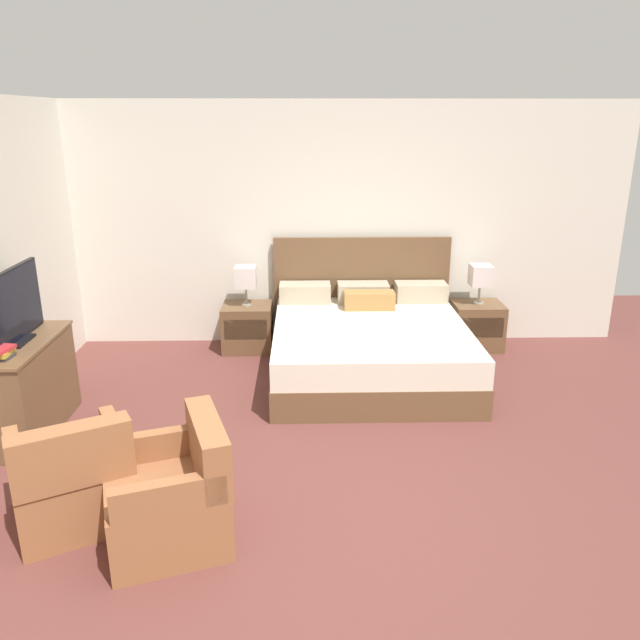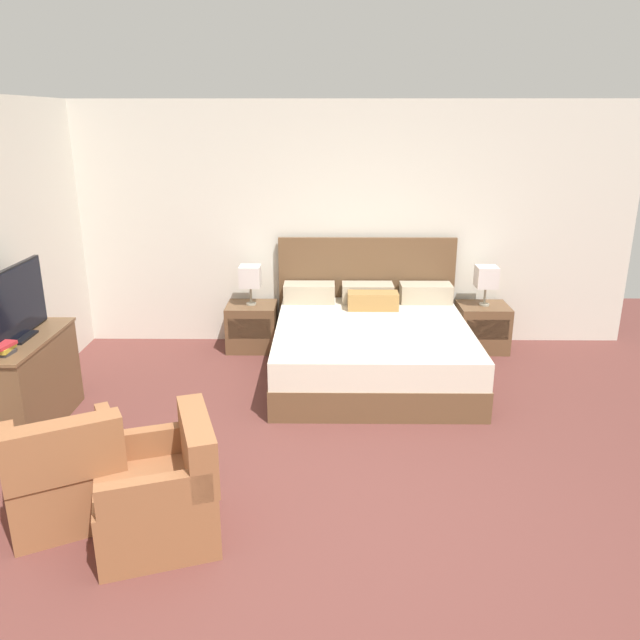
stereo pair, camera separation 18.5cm
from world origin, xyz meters
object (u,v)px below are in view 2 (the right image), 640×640
at_px(nightstand_right, 482,327).
at_px(armchair_by_window, 66,476).
at_px(bed, 371,345).
at_px(table_lamp_right, 486,278).
at_px(nightstand_left, 252,327).
at_px(dresser, 26,382).
at_px(armchair_companion, 162,494).
at_px(tv, 14,305).
at_px(table_lamp_left, 250,277).

relative_size(nightstand_right, armchair_by_window, 0.57).
height_order(bed, armchair_by_window, bed).
distance_m(nightstand_right, table_lamp_right, 0.56).
xyz_separation_m(nightstand_left, dresser, (-1.61, -1.85, 0.15)).
relative_size(dresser, armchair_by_window, 1.19).
bearing_deg(table_lamp_right, bed, -151.01).
distance_m(table_lamp_right, armchair_companion, 4.25).
height_order(nightstand_right, armchair_by_window, armchair_by_window).
distance_m(nightstand_left, table_lamp_right, 2.59).
xyz_separation_m(bed, armchair_companion, (-1.43, -2.55, -0.02)).
distance_m(nightstand_left, dresser, 2.46).
bearing_deg(tv, armchair_companion, -43.85).
xyz_separation_m(nightstand_right, armchair_companion, (-2.69, -3.25, 0.03)).
distance_m(bed, table_lamp_right, 1.53).
xyz_separation_m(tv, armchair_companion, (1.44, -1.39, -0.77)).
bearing_deg(table_lamp_right, dresser, -155.85).
height_order(nightstand_left, dresser, dresser).
xyz_separation_m(table_lamp_right, armchair_companion, (-2.69, -3.25, -0.53)).
distance_m(table_lamp_left, armchair_companion, 3.29).
xyz_separation_m(bed, nightstand_right, (1.26, 0.70, -0.05)).
distance_m(dresser, armchair_by_window, 1.44).
xyz_separation_m(bed, armchair_by_window, (-2.09, -2.36, -0.02)).
xyz_separation_m(dresser, armchair_by_window, (0.79, -1.20, -0.11)).
distance_m(nightstand_left, armchair_by_window, 3.17).
xyz_separation_m(dresser, tv, (0.00, -0.00, 0.65)).
relative_size(nightstand_left, nightstand_right, 1.00).
relative_size(tv, armchair_by_window, 1.05).
bearing_deg(dresser, nightstand_right, 24.13).
distance_m(table_lamp_left, table_lamp_right, 2.53).
distance_m(bed, tv, 3.19).
height_order(table_lamp_right, tv, tv).
distance_m(armchair_by_window, armchair_companion, 0.69).
bearing_deg(bed, armchair_companion, -119.32).
xyz_separation_m(nightstand_left, table_lamp_right, (2.53, 0.00, 0.56)).
distance_m(table_lamp_right, tv, 4.54).
height_order(nightstand_left, tv, tv).
height_order(nightstand_right, dresser, dresser).
height_order(bed, armchair_companion, bed).
bearing_deg(nightstand_left, table_lamp_right, 0.03).
bearing_deg(nightstand_left, tv, -130.92).
bearing_deg(armchair_companion, table_lamp_right, 50.33).
xyz_separation_m(table_lamp_left, table_lamp_right, (2.53, 0.00, 0.00)).
relative_size(table_lamp_right, armchair_companion, 0.50).
height_order(table_lamp_left, armchair_companion, table_lamp_left).
bearing_deg(armchair_by_window, nightstand_right, 42.34).
height_order(nightstand_left, armchair_companion, armchair_companion).
bearing_deg(nightstand_right, bed, -151.06).
height_order(nightstand_right, tv, tv).
xyz_separation_m(nightstand_right, table_lamp_right, (0.00, 0.00, 0.56)).
height_order(bed, tv, tv).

